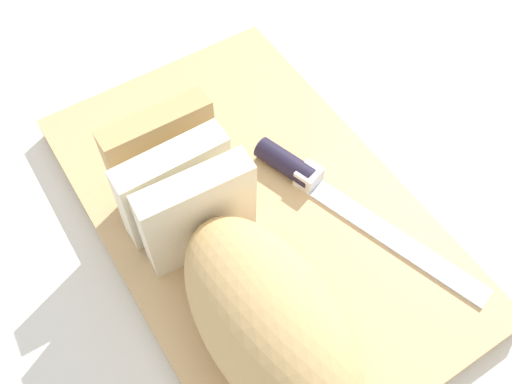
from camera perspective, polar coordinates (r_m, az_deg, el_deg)
ground_plane at (r=0.56m, az=-0.00°, el=-3.11°), size 3.00×3.00×0.00m
cutting_board at (r=0.55m, az=-0.00°, el=-2.44°), size 0.44×0.28×0.03m
bread_loaf at (r=0.45m, az=-1.49°, el=-8.67°), size 0.29×0.11×0.10m
bread_knife at (r=0.55m, az=5.86°, el=0.91°), size 0.24×0.10×0.02m
crumb_near_knife at (r=0.50m, az=3.14°, el=-9.64°), size 0.00×0.00×0.00m
crumb_near_loaf at (r=0.52m, az=-3.58°, el=-4.51°), size 0.01×0.01×0.01m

